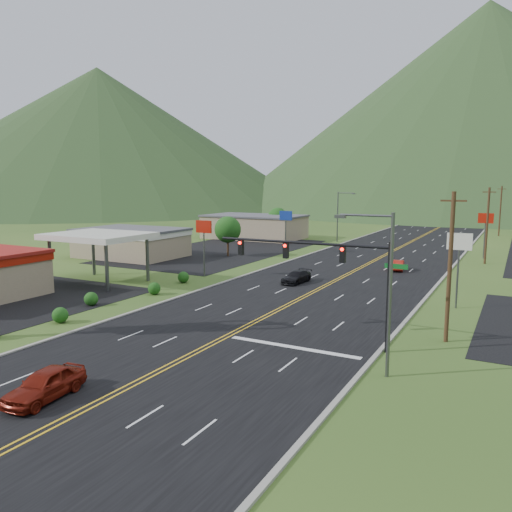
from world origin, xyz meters
The scene contains 24 objects.
ground centered at (0.00, 0.00, 0.00)m, with size 500.00×500.00×0.00m, color #284719.
road centered at (0.00, 0.00, 0.00)m, with size 20.00×460.00×0.04m, color black.
curb_east centered at (10.15, 0.00, 0.00)m, with size 0.30×460.00×0.14m, color gray.
traffic_signal centered at (6.48, 14.00, 5.33)m, with size 13.10×0.43×7.00m.
streetlight_east centered at (11.18, 10.00, 5.18)m, with size 3.28×0.25×9.00m.
streetlight_west centered at (-11.68, 70.00, 5.18)m, with size 3.28×0.25×9.00m.
gas_canopy centered at (-22.00, 22.00, 4.87)m, with size 10.00×8.00×5.30m.
building_west_mid centered at (-32.00, 38.00, 2.27)m, with size 14.40×10.40×4.10m.
building_west_far centered at (-28.00, 68.00, 2.26)m, with size 18.40×11.40×4.50m.
pole_sign_west_a centered at (-14.00, 30.00, 5.05)m, with size 2.00×0.18×6.40m.
pole_sign_west_b centered at (-14.00, 52.00, 5.05)m, with size 2.00×0.18×6.40m.
pole_sign_east_a centered at (13.00, 28.00, 5.05)m, with size 2.00×0.18×6.40m.
pole_sign_east_b centered at (13.00, 60.00, 5.05)m, with size 2.00×0.18×6.40m.
tree_west_a centered at (-20.00, 45.00, 3.89)m, with size 3.84×3.84×5.82m.
tree_west_b centered at (-25.00, 72.00, 3.89)m, with size 3.84×3.84×5.82m.
utility_pole_a centered at (13.50, 18.00, 5.13)m, with size 1.60×0.28×10.00m.
utility_pole_b centered at (13.50, 55.00, 5.13)m, with size 1.60×0.28×10.00m.
utility_pole_c centered at (13.50, 95.00, 5.13)m, with size 1.60×0.28×10.00m.
utility_pole_d centered at (13.50, 135.00, 5.13)m, with size 1.60×0.28×10.00m.
mountain_n centered at (0.00, 220.00, 42.50)m, with size 220.00×220.00×85.00m, color #263C1B.
mountain_nw centered at (-148.49, 148.49, 30.00)m, with size 190.00×190.00×60.00m, color #263C1B.
car_red_near centered at (-2.55, -0.86, 0.75)m, with size 1.78×4.42×1.50m, color maroon.
car_dark_mid centered at (-3.26, 31.44, 0.63)m, with size 1.77×4.35×1.26m, color black.
car_red_far centered at (4.53, 44.39, 0.65)m, with size 1.37×3.93×1.29m, color #9D1B11.
Camera 1 is at (17.47, -16.44, 10.51)m, focal length 35.00 mm.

